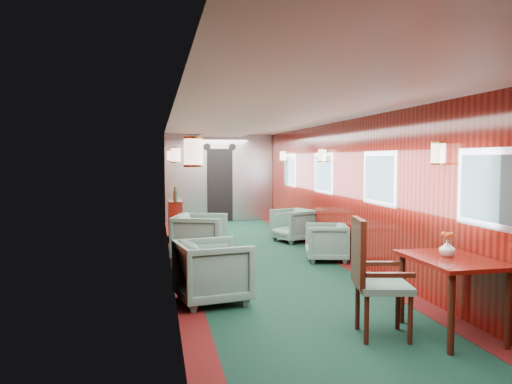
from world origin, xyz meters
TOP-DOWN VIEW (x-y plane):
  - room at (0.00, 0.00)m, footprint 12.00×12.10m
  - bulkhead at (0.00, 5.91)m, footprint 2.98×0.17m
  - windows_right at (1.49, 0.25)m, footprint 0.02×8.60m
  - wall_sconces at (0.00, 0.57)m, footprint 2.97×7.97m
  - dining_table at (1.11, -3.46)m, footprint 0.73×1.04m
  - side_chair at (0.33, -3.34)m, footprint 0.61×0.63m
  - credenza at (-1.34, 2.90)m, footprint 0.30×0.95m
  - flower_vase at (1.10, -3.39)m, footprint 0.17×0.17m
  - armchair_left_near at (-1.06, -1.88)m, footprint 0.97×0.95m
  - armchair_left_far at (-0.99, 0.72)m, footprint 1.07×1.06m
  - armchair_right_near at (1.10, 0.18)m, footprint 0.83×0.82m
  - armchair_right_far at (1.08, 2.18)m, footprint 0.97×0.96m

SIDE VIEW (x-z plane):
  - armchair_right_near at x=1.10m, z-range 0.00..0.63m
  - armchair_right_far at x=1.08m, z-range 0.00..0.69m
  - armchair_left_near at x=-1.06m, z-range 0.00..0.76m
  - armchair_left_far at x=-0.99m, z-range 0.00..0.79m
  - credenza at x=-1.34m, z-range -0.13..1.00m
  - side_chair at x=0.33m, z-range 0.05..1.22m
  - dining_table at x=1.11m, z-range 0.26..1.03m
  - flower_vase at x=1.10m, z-range 0.77..0.93m
  - bulkhead at x=0.00m, z-range -0.01..2.38m
  - windows_right at x=1.49m, z-range 1.05..1.85m
  - room at x=0.00m, z-range 0.43..2.83m
  - wall_sconces at x=0.00m, z-range 1.66..1.91m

